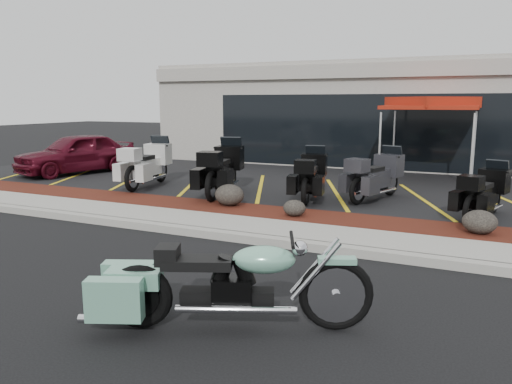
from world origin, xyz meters
The scene contains 18 objects.
ground centered at (0.00, 0.00, 0.00)m, with size 90.00×90.00×0.00m, color black.
curb centered at (0.00, 0.90, 0.07)m, with size 24.00×0.25×0.15m, color gray.
sidewalk centered at (0.00, 1.60, 0.07)m, with size 24.00×1.20×0.15m, color gray.
mulch_bed centered at (0.00, 2.80, 0.08)m, with size 24.00×1.20×0.16m, color #37140C.
upper_lot centered at (0.00, 8.20, 0.07)m, with size 26.00×9.60×0.15m, color black.
dealership_building centered at (0.00, 14.47, 2.01)m, with size 18.00×8.16×4.00m.
boulder_left centered at (-1.82, 2.99, 0.41)m, with size 0.70×0.58×0.50m, color black.
boulder_mid centered at (-0.08, 2.60, 0.33)m, with size 0.48×0.40×0.34m, color black.
boulder_right centered at (3.49, 2.66, 0.38)m, with size 0.61×0.51×0.43m, color black.
hero_cruiser centered at (2.08, -1.94, 0.55)m, with size 3.11×0.79×1.10m, color #73B497, non-canonical shape.
touring_white centered at (-5.32, 5.24, 0.85)m, with size 2.41×0.92×1.40m, color silver, non-canonical shape.
touring_black_front centered at (-2.82, 5.00, 0.88)m, with size 2.50×0.95×1.45m, color black, non-canonical shape.
touring_black_mid centered at (-0.51, 5.31, 0.79)m, with size 2.20×0.84×1.28m, color black, non-canonical shape.
touring_grey centered at (1.34, 5.89, 0.80)m, with size 2.22×0.85×1.29m, color #2C2C31, non-canonical shape.
touring_black_rear centered at (3.75, 4.76, 0.73)m, with size 2.00×0.76×1.16m, color black, non-canonical shape.
parked_car centered at (-9.03, 5.67, 0.83)m, with size 1.60×3.97×1.35m, color #490A18.
traffic_cone centered at (-0.13, 7.41, 0.35)m, with size 0.29×0.29×0.40m, color #F94908.
popup_canopy centered at (1.91, 9.22, 2.44)m, with size 2.83×2.83×2.53m.
Camera 1 is at (3.44, -7.06, 2.53)m, focal length 35.00 mm.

